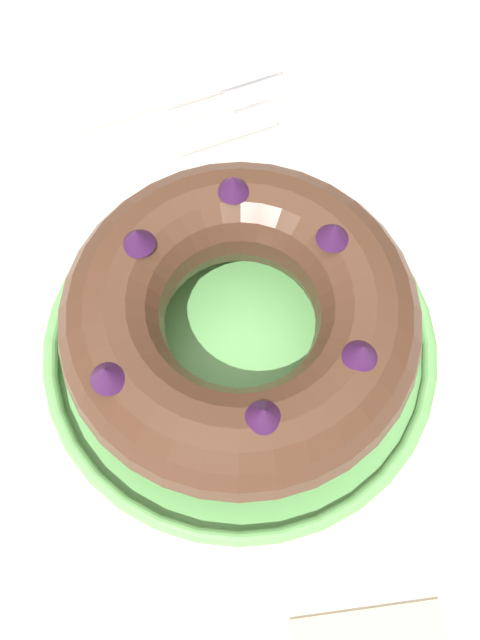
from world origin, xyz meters
The scene contains 7 objects.
ground_plane centered at (0.00, 0.00, 0.00)m, with size 8.00×8.00×0.00m, color #4C4742.
dining_table centered at (0.00, 0.00, 0.66)m, with size 1.34×1.06×0.75m.
serving_dish centered at (0.01, 0.03, 0.76)m, with size 0.32×0.32×0.03m.
bundt_cake centered at (0.01, 0.03, 0.82)m, with size 0.27×0.27×0.10m.
fork centered at (-0.24, 0.08, 0.75)m, with size 0.02×0.21×0.01m.
serving_knife centered at (-0.26, 0.05, 0.75)m, with size 0.02×0.23×0.01m.
cake_knife centered at (-0.21, 0.05, 0.75)m, with size 0.02×0.18×0.01m.
Camera 1 is at (0.23, -0.06, 1.33)m, focal length 42.00 mm.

